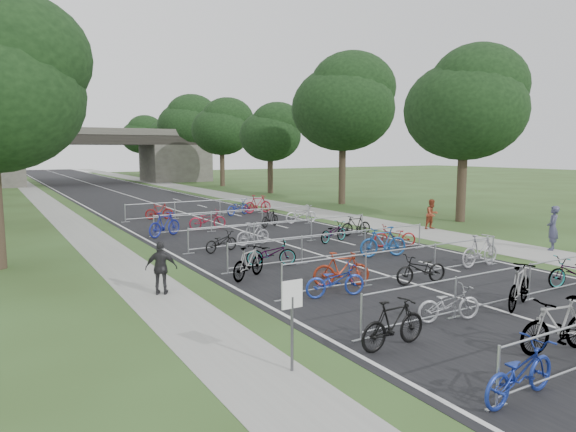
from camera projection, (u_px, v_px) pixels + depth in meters
name	position (u px, v px, depth m)	size (l,w,h in m)	color
road	(115.00, 191.00, 53.59)	(11.00, 140.00, 0.01)	black
sidewalk_right	(189.00, 189.00, 57.64)	(3.00, 140.00, 0.01)	gray
sidewalk_left	(36.00, 195.00, 49.80)	(2.00, 140.00, 0.01)	gray
lane_markings	(115.00, 192.00, 53.59)	(0.12, 140.00, 0.00)	silver
overpass_bridge	(88.00, 156.00, 65.94)	(31.00, 8.00, 7.05)	#47443F
park_sign	(292.00, 308.00, 9.90)	(0.45, 0.06, 1.83)	#4C4C51
tree_right_0	(467.00, 105.00, 30.28)	(7.17, 7.17, 10.93)	#33261C
tree_right_1	(345.00, 104.00, 40.39)	(8.18, 8.18, 12.47)	#33261C
tree_right_2	(271.00, 133.00, 50.88)	(6.16, 6.16, 9.39)	#33261C
tree_right_3	(223.00, 128.00, 60.99)	(7.17, 7.17, 10.93)	#33261C
tree_right_4	(188.00, 124.00, 71.10)	(8.18, 8.18, 12.47)	#33261C
tree_right_5	(162.00, 140.00, 81.58)	(6.16, 6.16, 9.39)	#33261C
tree_right_6	(142.00, 135.00, 91.69)	(7.17, 7.17, 10.93)	#33261C
barrier_row_1	(494.00, 289.00, 13.95)	(9.70, 0.08, 1.10)	#A9ACB1
barrier_row_2	(402.00, 264.00, 17.02)	(9.70, 0.08, 1.10)	#A9ACB1
barrier_row_3	(335.00, 246.00, 20.26)	(9.70, 0.08, 1.10)	#A9ACB1
barrier_row_4	(284.00, 232.00, 23.67)	(9.70, 0.08, 1.10)	#A9ACB1
barrier_row_5	(238.00, 220.00, 27.94)	(9.70, 0.08, 1.10)	#A9ACB1
barrier_row_6	(198.00, 209.00, 33.05)	(9.70, 0.08, 1.10)	#A9ACB1
bike_0	(519.00, 372.00, 8.81)	(0.68, 1.95, 1.02)	navy
bike_1	(558.00, 325.00, 10.90)	(0.57, 2.02, 1.21)	#A9ACB1
bike_4	(393.00, 324.00, 11.15)	(0.51, 1.82, 1.09)	black
bike_5	(449.00, 304.00, 12.92)	(0.61, 1.74, 0.92)	#9E9EA5
bike_6	(519.00, 287.00, 13.99)	(0.57, 2.02, 1.21)	#A9ACB1
bike_7	(574.00, 272.00, 16.14)	(0.66, 1.90, 1.00)	#A9ACB1
bike_8	(335.00, 281.00, 15.08)	(0.65, 1.87, 0.98)	#1C369E
bike_9	(341.00, 269.00, 16.22)	(0.52, 1.84, 1.11)	maroon
bike_10	(421.00, 269.00, 16.52)	(0.65, 1.86, 0.98)	black
bike_11	(480.00, 251.00, 18.96)	(0.57, 2.02, 1.22)	#9B99A0
bike_12	(249.00, 263.00, 17.20)	(0.52, 1.85, 1.11)	#A9ACB1
bike_13	(271.00, 253.00, 19.08)	(0.65, 1.86, 0.98)	#A9ACB1
bike_14	(383.00, 242.00, 20.72)	(0.58, 2.04, 1.23)	#19498E
bike_15	(395.00, 236.00, 22.85)	(0.66, 1.89, 0.99)	maroon
bike_16	(221.00, 242.00, 21.75)	(0.58, 1.67, 0.88)	black
bike_17	(253.00, 234.00, 23.28)	(0.50, 1.77, 1.06)	#94949B
bike_18	(333.00, 232.00, 24.03)	(0.64, 1.83, 0.96)	#A9ACB1
bike_19	(356.00, 225.00, 25.94)	(0.49, 1.75, 1.05)	black
bike_20	(165.00, 224.00, 25.55)	(0.59, 2.08, 1.25)	navy
bike_21	(207.00, 220.00, 27.96)	(0.71, 2.03, 1.07)	maroon
bike_22	(270.00, 218.00, 28.87)	(0.47, 1.67, 1.00)	black
bike_23	(301.00, 214.00, 30.41)	(0.70, 2.01, 1.05)	#AEAEB6
bike_25	(159.00, 211.00, 31.97)	(0.48, 1.71, 1.03)	maroon
bike_26	(238.00, 207.00, 34.08)	(0.71, 2.03, 1.06)	navy
bike_27	(258.00, 204.00, 35.16)	(0.59, 2.07, 1.25)	maroon
pedestrian_a	(553.00, 228.00, 22.09)	(0.70, 0.46, 1.92)	#373852
pedestrian_b	(432.00, 214.00, 28.02)	(0.79, 0.62, 1.63)	maroon
pedestrian_c	(161.00, 268.00, 15.30)	(0.94, 0.39, 1.61)	#252427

